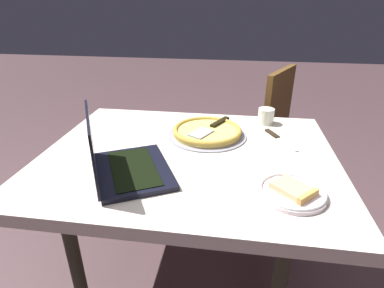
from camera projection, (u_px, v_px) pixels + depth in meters
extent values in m
plane|color=#4D373A|center=(189.00, 280.00, 1.57)|extent=(12.00, 12.00, 0.00)
cube|color=beige|center=(188.00, 158.00, 1.26)|extent=(1.18, 0.94, 0.05)
cylinder|color=#2E2C1E|center=(263.00, 190.00, 1.69)|extent=(0.05, 0.05, 0.68)
cylinder|color=#2E2C1E|center=(138.00, 180.00, 1.79)|extent=(0.05, 0.05, 0.68)
cylinder|color=#2E2C1E|center=(80.00, 282.00, 1.15)|extent=(0.05, 0.05, 0.68)
cube|color=black|center=(134.00, 170.00, 1.11)|extent=(0.37, 0.41, 0.02)
cube|color=black|center=(133.00, 168.00, 1.11)|extent=(0.27, 0.33, 0.00)
cube|color=black|center=(92.00, 146.00, 1.02)|extent=(0.16, 0.30, 0.22)
cube|color=#315189|center=(93.00, 146.00, 1.02)|extent=(0.14, 0.27, 0.19)
cylinder|color=white|center=(292.00, 193.00, 0.99)|extent=(0.22, 0.22, 0.01)
torus|color=silver|center=(292.00, 190.00, 0.98)|extent=(0.21, 0.21, 0.01)
cube|color=#EBBB7F|center=(292.00, 189.00, 0.98)|extent=(0.15, 0.15, 0.02)
cube|color=tan|center=(308.00, 197.00, 0.94)|extent=(0.08, 0.08, 0.03)
cylinder|color=#9293A1|center=(207.00, 135.00, 1.41)|extent=(0.36, 0.36, 0.01)
cylinder|color=#D9BD62|center=(207.00, 132.00, 1.40)|extent=(0.31, 0.31, 0.02)
torus|color=gold|center=(207.00, 130.00, 1.40)|extent=(0.31, 0.31, 0.02)
cube|color=#A9AEC3|center=(201.00, 133.00, 1.36)|extent=(0.11, 0.13, 0.00)
cube|color=black|center=(220.00, 122.00, 1.47)|extent=(0.09, 0.13, 0.01)
cube|color=beige|center=(284.00, 143.00, 1.33)|extent=(0.10, 0.16, 0.00)
cube|color=black|center=(272.00, 134.00, 1.42)|extent=(0.06, 0.09, 0.01)
cylinder|color=silver|center=(266.00, 116.00, 1.53)|extent=(0.08, 0.08, 0.08)
cylinder|color=#451D11|center=(266.00, 112.00, 1.52)|extent=(0.07, 0.07, 0.00)
cube|color=brown|center=(248.00, 133.00, 2.11)|extent=(0.55, 0.55, 0.04)
cube|color=brown|center=(279.00, 105.00, 1.92)|extent=(0.21, 0.36, 0.43)
cylinder|color=brown|center=(235.00, 147.00, 2.45)|extent=(0.03, 0.03, 0.44)
cylinder|color=brown|center=(210.00, 166.00, 2.18)|extent=(0.03, 0.03, 0.44)
cylinder|color=brown|center=(279.00, 160.00, 2.26)|extent=(0.03, 0.03, 0.44)
cylinder|color=brown|center=(259.00, 183.00, 1.99)|extent=(0.03, 0.03, 0.44)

